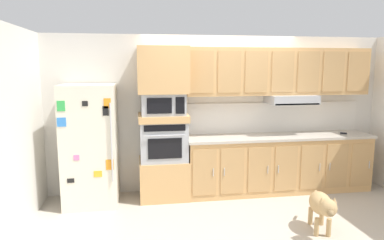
{
  "coord_description": "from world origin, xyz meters",
  "views": [
    {
      "loc": [
        -1.31,
        -4.4,
        2.01
      ],
      "look_at": [
        -0.61,
        0.06,
        1.31
      ],
      "focal_mm": 32.31,
      "sensor_mm": 36.0,
      "label": 1
    }
  ],
  "objects_px": {
    "microwave": "(163,104)",
    "built_in_oven": "(163,140)",
    "screwdriver": "(343,133)",
    "refrigerator": "(90,145)",
    "dog": "(322,205)"
  },
  "relations": [
    {
      "from": "refrigerator",
      "to": "dog",
      "type": "distance_m",
      "value": 3.24
    },
    {
      "from": "microwave",
      "to": "built_in_oven",
      "type": "bearing_deg",
      "value": 179.23
    },
    {
      "from": "built_in_oven",
      "to": "refrigerator",
      "type": "bearing_deg",
      "value": -176.38
    },
    {
      "from": "screwdriver",
      "to": "dog",
      "type": "distance_m",
      "value": 1.91
    },
    {
      "from": "dog",
      "to": "microwave",
      "type": "bearing_deg",
      "value": -115.07
    },
    {
      "from": "refrigerator",
      "to": "microwave",
      "type": "distance_m",
      "value": 1.22
    },
    {
      "from": "refrigerator",
      "to": "microwave",
      "type": "relative_size",
      "value": 2.73
    },
    {
      "from": "microwave",
      "to": "screwdriver",
      "type": "xyz_separation_m",
      "value": [
        2.93,
        -0.07,
        -0.53
      ]
    },
    {
      "from": "screwdriver",
      "to": "refrigerator",
      "type": "bearing_deg",
      "value": -180.0
    },
    {
      "from": "refrigerator",
      "to": "built_in_oven",
      "type": "relative_size",
      "value": 2.51
    },
    {
      "from": "refrigerator",
      "to": "microwave",
      "type": "xyz_separation_m",
      "value": [
        1.07,
        0.07,
        0.58
      ]
    },
    {
      "from": "refrigerator",
      "to": "microwave",
      "type": "height_order",
      "value": "refrigerator"
    },
    {
      "from": "refrigerator",
      "to": "dog",
      "type": "bearing_deg",
      "value": -26.3
    },
    {
      "from": "screwdriver",
      "to": "dog",
      "type": "height_order",
      "value": "screwdriver"
    },
    {
      "from": "built_in_oven",
      "to": "microwave",
      "type": "relative_size",
      "value": 1.09
    }
  ]
}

